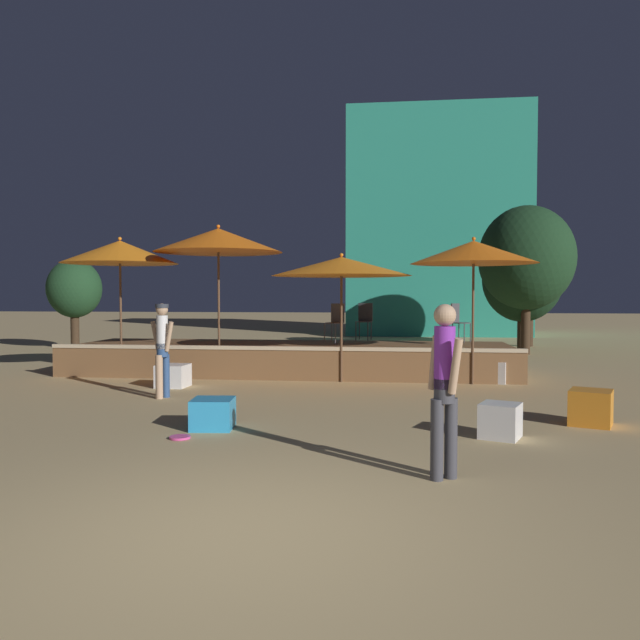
{
  "coord_description": "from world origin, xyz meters",
  "views": [
    {
      "loc": [
        1.14,
        -4.61,
        1.83
      ],
      "look_at": [
        0.0,
        4.9,
        1.45
      ],
      "focal_mm": 35.0,
      "sensor_mm": 36.0,
      "label": 1
    }
  ],
  "objects": [
    {
      "name": "ground_plane",
      "position": [
        0.0,
        0.0,
        0.0
      ],
      "size": [
        120.0,
        120.0,
        0.0
      ],
      "primitive_type": "plane",
      "color": "tan"
    },
    {
      "name": "wooden_deck",
      "position": [
        -1.3,
        9.97,
        0.33
      ],
      "size": [
        10.29,
        3.08,
        0.74
      ],
      "color": "brown",
      "rests_on": "ground"
    },
    {
      "name": "patio_umbrella_0",
      "position": [
        0.03,
        8.43,
        2.43
      ],
      "size": [
        2.94,
        2.94,
        2.71
      ],
      "color": "brown",
      "rests_on": "ground"
    },
    {
      "name": "patio_umbrella_1",
      "position": [
        -5.0,
        8.81,
        2.8
      ],
      "size": [
        2.58,
        2.58,
        3.14
      ],
      "color": "brown",
      "rests_on": "ground"
    },
    {
      "name": "patio_umbrella_2",
      "position": [
        2.74,
        8.43,
        2.7
      ],
      "size": [
        2.58,
        2.58,
        3.02
      ],
      "color": "brown",
      "rests_on": "ground"
    },
    {
      "name": "patio_umbrella_3",
      "position": [
        -2.7,
        8.7,
        3.03
      ],
      "size": [
        2.81,
        2.81,
        3.37
      ],
      "color": "brown",
      "rests_on": "ground"
    },
    {
      "name": "cube_seat_0",
      "position": [
        -3.24,
        7.31,
        0.23
      ],
      "size": [
        0.59,
        0.59,
        0.45
      ],
      "rotation": [
        0.0,
        0.0,
        -0.03
      ],
      "color": "white",
      "rests_on": "ground"
    },
    {
      "name": "cube_seat_1",
      "position": [
        -1.33,
        3.64,
        0.21
      ],
      "size": [
        0.6,
        0.6,
        0.41
      ],
      "rotation": [
        0.0,
        0.0,
        0.1
      ],
      "color": "#2D9EDB",
      "rests_on": "ground"
    },
    {
      "name": "cube_seat_2",
      "position": [
        3.25,
        8.72,
        0.23
      ],
      "size": [
        0.65,
        0.65,
        0.45
      ],
      "rotation": [
        0.0,
        0.0,
        -0.38
      ],
      "color": "white",
      "rests_on": "ground"
    },
    {
      "name": "cube_seat_3",
      "position": [
        2.49,
        3.54,
        0.22
      ],
      "size": [
        0.61,
        0.61,
        0.45
      ],
      "rotation": [
        0.0,
        0.0,
        -0.38
      ],
      "color": "white",
      "rests_on": "ground"
    },
    {
      "name": "cube_seat_4",
      "position": [
        3.89,
        4.5,
        0.25
      ],
      "size": [
        0.71,
        0.71,
        0.5
      ],
      "rotation": [
        0.0,
        0.0,
        -0.39
      ],
      "color": "orange",
      "rests_on": "ground"
    },
    {
      "name": "person_0",
      "position": [
        -2.95,
        6.0,
        0.94
      ],
      "size": [
        0.52,
        0.29,
        1.68
      ],
      "rotation": [
        0.0,
        0.0,
        4.28
      ],
      "color": "#2D4C7F",
      "rests_on": "ground"
    },
    {
      "name": "person_1",
      "position": [
        1.63,
        1.63,
        0.95
      ],
      "size": [
        0.34,
        0.47,
        1.75
      ],
      "rotation": [
        0.0,
        0.0,
        3.71
      ],
      "color": "#3F3F47",
      "rests_on": "ground"
    },
    {
      "name": "bistro_chair_0",
      "position": [
        -0.22,
        9.79,
        1.28
      ],
      "size": [
        0.46,
        0.46,
        0.9
      ],
      "rotation": [
        0.0,
        0.0,
        5.78
      ],
      "color": "#47474C",
      "rests_on": "wooden_deck"
    },
    {
      "name": "bistro_chair_1",
      "position": [
        2.61,
        10.17,
        1.28
      ],
      "size": [
        0.47,
        0.47,
        0.9
      ],
      "rotation": [
        0.0,
        0.0,
        0.97
      ],
      "color": "#47474C",
      "rests_on": "wooden_deck"
    },
    {
      "name": "bistro_chair_2",
      "position": [
        0.41,
        10.6,
        1.28
      ],
      "size": [
        0.42,
        0.42,
        0.9
      ],
      "rotation": [
        0.0,
        0.0,
        6.05
      ],
      "color": "#2D3338",
      "rests_on": "wooden_deck"
    },
    {
      "name": "frisbee_disc",
      "position": [
        -1.57,
        3.0,
        0.02
      ],
      "size": [
        0.27,
        0.27,
        0.03
      ],
      "color": "#E54C99",
      "rests_on": "ground"
    },
    {
      "name": "background_tree_0",
      "position": [
        5.16,
        15.21,
        2.97
      ],
      "size": [
        2.91,
        2.91,
        4.58
      ],
      "color": "#3D2B1C",
      "rests_on": "ground"
    },
    {
      "name": "background_tree_1",
      "position": [
        5.2,
        15.98,
        2.35
      ],
      "size": [
        2.52,
        2.52,
        3.75
      ],
      "color": "#3D2B1C",
      "rests_on": "ground"
    },
    {
      "name": "background_tree_2",
      "position": [
        5.91,
        18.31,
        3.14
      ],
      "size": [
        2.95,
        2.95,
        4.78
      ],
      "color": "#3D2B1C",
      "rests_on": "ground"
    },
    {
      "name": "background_tree_3",
      "position": [
        -9.55,
        15.18,
        2.03
      ],
      "size": [
        1.78,
        1.78,
        3.03
      ],
      "color": "#3D2B1C",
      "rests_on": "ground"
    },
    {
      "name": "distant_building",
      "position": [
        3.04,
        25.33,
        5.09
      ],
      "size": [
        8.12,
        4.92,
        10.19
      ],
      "color": "teal",
      "rests_on": "ground"
    }
  ]
}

